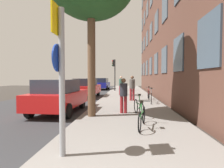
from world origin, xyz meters
name	(u,v)px	position (x,y,z in m)	size (l,w,h in m)	color
ground_plane	(88,97)	(-2.40, 15.00, 0.00)	(41.80, 41.80, 0.00)	#332D28
road_asphalt	(65,97)	(-4.50, 15.00, 0.01)	(7.00, 38.00, 0.01)	#2D2D30
sidewalk	(128,97)	(1.10, 15.00, 0.06)	(4.20, 38.00, 0.12)	gray
sign_post	(61,69)	(-0.42, 2.92, 1.91)	(0.16, 0.60, 3.06)	gray
traffic_light	(114,69)	(-0.46, 21.15, 2.70)	(0.43, 0.24, 3.78)	black
bicycle_0	(142,117)	(1.42, 5.13, 0.47)	(0.51, 1.65, 0.90)	black
bicycle_1	(139,107)	(1.46, 7.06, 0.48)	(0.45, 1.58, 0.92)	black
bicycle_2	(151,97)	(2.53, 10.83, 0.50)	(0.42, 1.67, 0.97)	black
bicycle_3	(149,94)	(2.59, 12.64, 0.49)	(0.42, 1.72, 0.96)	black
bicycle_4	(134,92)	(1.64, 14.82, 0.47)	(0.42, 1.59, 0.90)	black
bicycle_5	(133,91)	(1.61, 16.41, 0.48)	(0.42, 1.68, 0.91)	black
pedestrian_0	(124,93)	(0.81, 7.48, 1.02)	(0.39, 0.39, 1.57)	maroon
pedestrian_1	(132,86)	(1.37, 11.96, 1.11)	(0.52, 0.52, 1.73)	maroon
pedestrian_2	(121,84)	(0.50, 15.86, 1.10)	(0.46, 0.46, 1.72)	maroon
car_0	(59,96)	(-2.34, 7.89, 0.84)	(1.98, 4.03, 1.62)	red
car_1	(86,88)	(-2.51, 14.82, 0.84)	(2.01, 4.33, 1.62)	red
car_2	(102,84)	(-2.38, 24.39, 0.84)	(1.98, 4.30, 1.62)	navy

